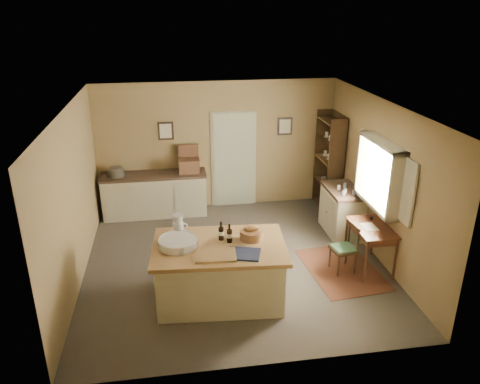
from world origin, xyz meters
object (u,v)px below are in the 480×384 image
object	(u,v)px
work_island	(219,270)
right_cabinet	(342,211)
shelving_unit	(331,162)
sideboard	(155,193)
desk_chair	(343,249)
writing_desk	(371,232)

from	to	relation	value
work_island	right_cabinet	distance (m)	3.14
right_cabinet	shelving_unit	size ratio (longest dim) A/B	0.51
sideboard	shelving_unit	xyz separation A→B (m)	(3.69, -0.20, 0.55)
right_cabinet	shelving_unit	bearing A→B (deg)	82.69
sideboard	right_cabinet	world-z (taller)	sideboard
desk_chair	shelving_unit	world-z (taller)	shelving_unit
writing_desk	shelving_unit	world-z (taller)	shelving_unit
sideboard	desk_chair	xyz separation A→B (m)	(3.08, -2.74, -0.08)
work_island	shelving_unit	distance (m)	4.10
sideboard	shelving_unit	world-z (taller)	shelving_unit
shelving_unit	sideboard	bearing A→B (deg)	176.90
sideboard	desk_chair	world-z (taller)	sideboard
sideboard	desk_chair	distance (m)	4.12
desk_chair	shelving_unit	distance (m)	2.69
desk_chair	writing_desk	bearing A→B (deg)	-4.75
sideboard	writing_desk	xyz separation A→B (m)	(3.54, -2.72, 0.19)
writing_desk	work_island	bearing A→B (deg)	-169.13
sideboard	writing_desk	bearing A→B (deg)	-37.55
sideboard	right_cabinet	bearing A→B (deg)	-21.60
desk_chair	shelving_unit	size ratio (longest dim) A/B	0.39
work_island	right_cabinet	world-z (taller)	work_island
work_island	right_cabinet	bearing A→B (deg)	39.58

